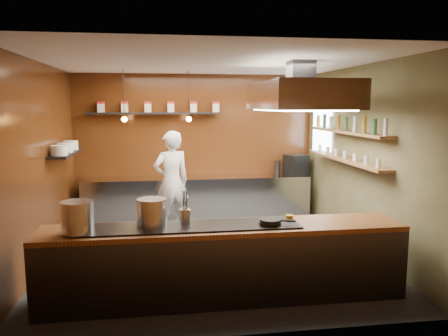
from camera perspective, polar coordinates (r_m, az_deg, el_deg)
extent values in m
plane|color=black|center=(7.10, -1.86, -11.23)|extent=(5.00, 5.00, 0.00)
plane|color=#3B1A0A|center=(9.22, -3.65, 2.83)|extent=(5.00, 0.00, 5.00)
plane|color=#3B1A0A|center=(6.93, -22.92, 0.42)|extent=(0.00, 5.00, 5.00)
plane|color=#4C462B|center=(7.45, 17.56, 1.19)|extent=(0.00, 5.00, 5.00)
plane|color=silver|center=(6.72, -1.99, 13.66)|extent=(5.00, 5.00, 0.00)
plane|color=white|center=(8.95, 12.65, 5.06)|extent=(0.00, 1.00, 1.00)
cube|color=silver|center=(9.06, -3.42, -3.99)|extent=(4.60, 0.65, 0.90)
cube|color=#38383D|center=(5.46, 0.05, -12.51)|extent=(4.40, 0.70, 0.86)
cube|color=brown|center=(5.31, 0.05, -7.86)|extent=(4.40, 0.72, 0.06)
cube|color=black|center=(5.26, -4.30, -7.60)|extent=(2.60, 0.55, 0.02)
cube|color=black|center=(9.01, -9.37, 7.08)|extent=(2.60, 0.26, 0.04)
cube|color=black|center=(7.86, -20.00, 1.79)|extent=(0.30, 1.40, 0.04)
cube|color=brown|center=(7.62, 15.63, 4.59)|extent=(0.26, 2.80, 0.04)
cube|color=brown|center=(7.66, 15.50, 1.08)|extent=(0.26, 2.80, 0.04)
cube|color=#38383D|center=(6.59, 9.99, 12.34)|extent=(0.35, 0.35, 0.30)
cube|color=silver|center=(6.58, 9.92, 9.30)|extent=(1.20, 2.00, 0.40)
cube|color=white|center=(6.58, 9.87, 7.47)|extent=(1.00, 1.80, 0.02)
cylinder|color=black|center=(8.38, -12.98, 9.29)|extent=(0.01, 0.01, 0.90)
sphere|color=orange|center=(8.38, -12.88, 6.22)|extent=(0.10, 0.10, 0.10)
cylinder|color=black|center=(8.37, -4.65, 9.47)|extent=(0.01, 0.01, 0.90)
sphere|color=orange|center=(8.37, -4.61, 6.39)|extent=(0.10, 0.10, 0.10)
cube|color=beige|center=(9.09, -15.76, 7.55)|extent=(0.13, 0.13, 0.17)
cube|color=#A51914|center=(9.09, -15.79, 8.24)|extent=(0.13, 0.13, 0.05)
cube|color=beige|center=(9.04, -12.84, 7.65)|extent=(0.13, 0.13, 0.17)
cube|color=#A51914|center=(9.04, -12.87, 8.35)|extent=(0.13, 0.13, 0.05)
cube|color=beige|center=(9.02, -9.90, 7.73)|extent=(0.13, 0.13, 0.17)
cube|color=#A51914|center=(9.02, -9.92, 8.43)|extent=(0.13, 0.13, 0.05)
cube|color=beige|center=(9.01, -6.95, 7.79)|extent=(0.13, 0.13, 0.17)
cube|color=#A51914|center=(9.01, -6.97, 8.49)|extent=(0.14, 0.13, 0.05)
cube|color=beige|center=(9.04, -4.01, 7.83)|extent=(0.13, 0.13, 0.17)
cube|color=#A51914|center=(9.04, -4.02, 8.53)|extent=(0.14, 0.13, 0.05)
cube|color=beige|center=(9.08, -1.09, 7.85)|extent=(0.13, 0.13, 0.17)
cube|color=#A51914|center=(9.08, -1.09, 8.55)|extent=(0.14, 0.13, 0.05)
cylinder|color=white|center=(7.41, -20.73, 2.17)|extent=(0.26, 0.26, 0.16)
cylinder|color=white|center=(7.85, -20.03, 2.51)|extent=(0.26, 0.26, 0.16)
cylinder|color=white|center=(8.29, -19.41, 2.82)|extent=(0.26, 0.26, 0.16)
cylinder|color=silver|center=(6.44, 20.36, 5.02)|extent=(0.06, 0.06, 0.24)
cylinder|color=#2D5933|center=(6.73, 19.04, 5.20)|extent=(0.06, 0.06, 0.24)
cylinder|color=#8C601E|center=(7.02, 17.82, 5.36)|extent=(0.06, 0.06, 0.24)
cylinder|color=silver|center=(7.31, 16.71, 5.51)|extent=(0.06, 0.06, 0.24)
cylinder|color=#2D5933|center=(7.61, 15.67, 5.64)|extent=(0.06, 0.06, 0.24)
cylinder|color=#8C601E|center=(7.91, 14.72, 5.76)|extent=(0.06, 0.06, 0.24)
cylinder|color=silver|center=(8.21, 13.83, 5.87)|extent=(0.06, 0.06, 0.24)
cylinder|color=#2D5933|center=(8.51, 13.01, 5.97)|extent=(0.06, 0.06, 0.24)
cylinder|color=#8C601E|center=(8.81, 12.24, 6.06)|extent=(0.06, 0.06, 0.24)
cylinder|color=silver|center=(6.62, 19.52, 0.57)|extent=(0.07, 0.07, 0.13)
cylinder|color=silver|center=(6.96, 18.06, 0.99)|extent=(0.07, 0.07, 0.13)
cylinder|color=silver|center=(7.30, 16.73, 1.36)|extent=(0.07, 0.07, 0.13)
cylinder|color=silver|center=(7.65, 15.52, 1.71)|extent=(0.07, 0.07, 0.13)
cylinder|color=silver|center=(8.00, 14.42, 2.02)|extent=(0.07, 0.07, 0.13)
cylinder|color=silver|center=(8.35, 13.41, 2.31)|extent=(0.07, 0.07, 0.13)
cylinder|color=silver|center=(8.71, 12.48, 2.57)|extent=(0.07, 0.07, 0.13)
cylinder|color=silver|center=(5.20, -18.61, -6.06)|extent=(0.38, 0.38, 0.35)
cylinder|color=silver|center=(5.25, -9.38, -5.74)|extent=(0.40, 0.40, 0.33)
cylinder|color=silver|center=(5.32, -5.09, -6.32)|extent=(0.18, 0.18, 0.18)
cylinder|color=black|center=(5.31, 6.04, -7.17)|extent=(0.27, 0.27, 0.03)
cylinder|color=black|center=(5.30, 6.05, -6.82)|extent=(0.25, 0.25, 0.03)
cylinder|color=black|center=(5.31, 8.38, -6.84)|extent=(0.18, 0.07, 0.02)
cylinder|color=gold|center=(5.54, 8.55, -6.51)|extent=(0.12, 0.12, 0.08)
cube|color=black|center=(9.39, 9.39, 0.44)|extent=(0.52, 0.51, 0.42)
imported|color=white|center=(8.20, -6.88, -1.77)|extent=(0.80, 0.66, 1.90)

